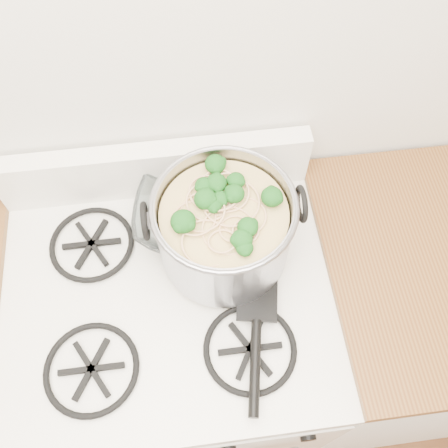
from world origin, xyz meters
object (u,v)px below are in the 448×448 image
at_px(gas_range, 182,351).
at_px(stock_pot, 224,228).
at_px(spatula, 257,297).
at_px(glass_bowl, 204,213).

bearing_deg(gas_range, stock_pot, 33.51).
bearing_deg(gas_range, spatula, -10.81).
relative_size(stock_pot, glass_bowl, 2.66).
bearing_deg(gas_range, glass_bowl, 60.54).
xyz_separation_m(stock_pot, glass_bowl, (-0.04, 0.09, -0.08)).
relative_size(stock_pot, spatula, 1.09).
xyz_separation_m(gas_range, glass_bowl, (0.11, 0.19, 0.50)).
bearing_deg(stock_pot, glass_bowl, 111.30).
bearing_deg(glass_bowl, gas_range, -119.46).
xyz_separation_m(gas_range, stock_pot, (0.14, 0.10, 0.59)).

